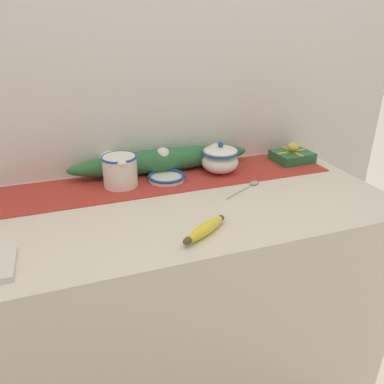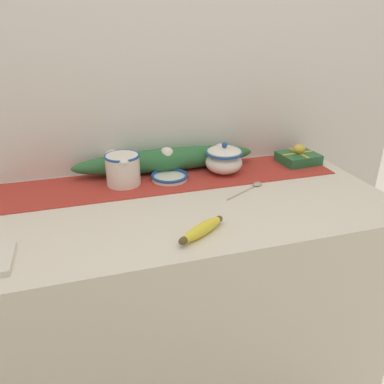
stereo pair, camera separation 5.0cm
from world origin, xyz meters
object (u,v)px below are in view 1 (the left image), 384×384
at_px(cream_pitcher, 120,170).
at_px(banana, 205,229).
at_px(sugar_bowl, 220,159).
at_px(small_dish, 167,177).
at_px(spoon, 252,184).
at_px(gift_box, 292,155).

relative_size(cream_pitcher, banana, 0.89).
relative_size(cream_pitcher, sugar_bowl, 1.03).
bearing_deg(small_dish, banana, -90.87).
bearing_deg(cream_pitcher, spoon, -18.72).
bearing_deg(spoon, small_dish, 123.58).
bearing_deg(small_dish, cream_pitcher, 177.66).
distance_m(spoon, gift_box, 0.31).
relative_size(cream_pitcher, spoon, 0.84).
relative_size(sugar_bowl, spoon, 0.81).
height_order(banana, spoon, banana).
relative_size(small_dish, banana, 0.84).
bearing_deg(gift_box, cream_pitcher, -178.69).
relative_size(small_dish, gift_box, 0.86).
xyz_separation_m(small_dish, gift_box, (0.53, 0.02, 0.01)).
xyz_separation_m(sugar_bowl, banana, (-0.21, -0.39, -0.04)).
xyz_separation_m(small_dish, spoon, (0.27, -0.14, -0.01)).
height_order(sugar_bowl, gift_box, sugar_bowl).
distance_m(banana, gift_box, 0.67).
bearing_deg(gift_box, spoon, -148.49).
height_order(small_dish, gift_box, gift_box).
distance_m(banana, spoon, 0.37).
bearing_deg(sugar_bowl, cream_pitcher, 179.85).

